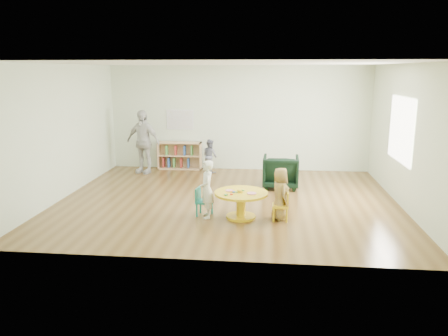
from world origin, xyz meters
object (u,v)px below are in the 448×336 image
object	(u,v)px
kid_chair_right	(283,205)
child_left	(207,189)
activity_table	(241,200)
armchair	(281,172)
toddler	(210,156)
adult_caretaker	(143,142)
child_right	(280,194)
kid_chair_left	(202,201)
bookshelf	(179,156)

from	to	relation	value
kid_chair_right	child_left	world-z (taller)	child_left
activity_table	armchair	bearing A→B (deg)	70.96
toddler	adult_caretaker	world-z (taller)	adult_caretaker
child_right	toddler	world-z (taller)	child_right
kid_chair_right	toddler	size ratio (longest dim) A/B	0.61
kid_chair_right	armchair	bearing A→B (deg)	0.58
armchair	child_left	bearing A→B (deg)	60.17
child_right	toddler	distance (m)	4.03
activity_table	child_left	bearing A→B (deg)	-176.48
child_left	toddler	world-z (taller)	child_left
kid_chair_left	adult_caretaker	xyz separation A→B (m)	(-2.08, 3.31, 0.55)
armchair	adult_caretaker	distance (m)	3.79
bookshelf	child_right	bearing A→B (deg)	-56.02
activity_table	kid_chair_right	bearing A→B (deg)	-4.75
bookshelf	armchair	bearing A→B (deg)	-32.10
armchair	toddler	bearing A→B (deg)	-34.89
kid_chair_right	bookshelf	world-z (taller)	bookshelf
toddler	activity_table	bearing A→B (deg)	151.17
child_right	kid_chair_left	bearing A→B (deg)	66.67
bookshelf	adult_caretaker	xyz separation A→B (m)	(-0.85, -0.58, 0.47)
bookshelf	child_left	distance (m)	4.22
activity_table	child_right	distance (m)	0.72
armchair	kid_chair_left	bearing A→B (deg)	57.02
activity_table	toddler	world-z (taller)	toddler
armchair	toddler	size ratio (longest dim) A/B	0.93
activity_table	child_right	bearing A→B (deg)	-1.05
child_left	child_right	distance (m)	1.34
toddler	adult_caretaker	distance (m)	1.80
activity_table	armchair	distance (m)	2.37
toddler	adult_caretaker	size ratio (longest dim) A/B	0.53
armchair	child_right	bearing A→B (deg)	90.14
kid_chair_left	armchair	xyz separation A→B (m)	(1.50, 2.17, 0.09)
kid_chair_right	child_right	xyz separation A→B (m)	(-0.05, 0.05, 0.19)
kid_chair_left	toddler	bearing A→B (deg)	-166.08
kid_chair_left	adult_caretaker	distance (m)	3.95
kid_chair_left	adult_caretaker	world-z (taller)	adult_caretaker
activity_table	child_left	size ratio (longest dim) A/B	0.91
armchair	adult_caretaker	bearing A→B (deg)	-15.89
activity_table	armchair	world-z (taller)	armchair
kid_chair_left	child_left	xyz separation A→B (m)	(0.10, -0.11, 0.25)
bookshelf	toddler	size ratio (longest dim) A/B	1.35
kid_chair_left	kid_chair_right	xyz separation A→B (m)	(1.49, -0.13, 0.01)
activity_table	kid_chair_left	xyz separation A→B (m)	(-0.73, 0.07, -0.05)
kid_chair_right	adult_caretaker	xyz separation A→B (m)	(-3.57, 3.44, 0.54)
bookshelf	armchair	size ratio (longest dim) A/B	1.46
bookshelf	armchair	xyz separation A→B (m)	(2.74, -1.72, 0.01)
toddler	kid_chair_left	bearing A→B (deg)	140.11
kid_chair_left	armchair	bearing A→B (deg)	153.79
child_left	kid_chair_left	bearing A→B (deg)	-147.81
armchair	child_left	distance (m)	2.68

